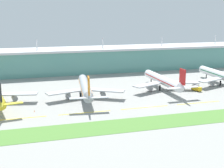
# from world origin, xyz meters

# --- Properties ---
(ground_plane) EXTENTS (600.00, 600.00, 0.00)m
(ground_plane) POSITION_xyz_m (0.00, 0.00, 0.00)
(ground_plane) COLOR gray
(terminal_building) EXTENTS (288.00, 34.00, 30.32)m
(terminal_building) POSITION_xyz_m (-0.00, 113.12, 10.86)
(terminal_building) COLOR #5B9E93
(terminal_building) RESTS_ON ground
(airliner_near_middle) EXTENTS (48.46, 62.63, 18.90)m
(airliner_near_middle) POSITION_xyz_m (-31.03, 28.53, 6.45)
(airliner_near_middle) COLOR #ADB2BC
(airliner_near_middle) RESTS_ON ground
(airliner_far_middle) EXTENTS (48.78, 59.79, 18.90)m
(airliner_far_middle) POSITION_xyz_m (24.43, 34.50, 6.44)
(airliner_far_middle) COLOR white
(airliner_far_middle) RESTS_ON ground
(airliner_farthest) EXTENTS (48.79, 67.39, 18.90)m
(airliner_farthest) POSITION_xyz_m (73.00, 35.95, 6.45)
(airliner_farthest) COLOR silver
(airliner_farthest) RESTS_ON ground
(taxiway_stripe_west) EXTENTS (28.00, 0.70, 0.04)m
(taxiway_stripe_west) POSITION_xyz_m (-71.00, -0.53, 0.02)
(taxiway_stripe_west) COLOR yellow
(taxiway_stripe_west) RESTS_ON ground
(taxiway_stripe_mid_west) EXTENTS (28.00, 0.70, 0.04)m
(taxiway_stripe_mid_west) POSITION_xyz_m (-37.00, -0.53, 0.02)
(taxiway_stripe_mid_west) COLOR yellow
(taxiway_stripe_mid_west) RESTS_ON ground
(taxiway_stripe_centre) EXTENTS (28.00, 0.70, 0.04)m
(taxiway_stripe_centre) POSITION_xyz_m (-3.00, -0.53, 0.02)
(taxiway_stripe_centre) COLOR yellow
(taxiway_stripe_centre) RESTS_ON ground
(taxiway_stripe_mid_east) EXTENTS (28.00, 0.70, 0.04)m
(taxiway_stripe_mid_east) POSITION_xyz_m (31.00, -0.53, 0.02)
(taxiway_stripe_mid_east) COLOR yellow
(taxiway_stripe_mid_east) RESTS_ON ground
(grass_verge) EXTENTS (300.00, 18.00, 0.10)m
(grass_verge) POSITION_xyz_m (0.00, -24.15, 0.05)
(grass_verge) COLOR #518438
(grass_verge) RESTS_ON ground
(fuel_truck) EXTENTS (4.65, 7.65, 4.95)m
(fuel_truck) POSITION_xyz_m (44.73, 25.55, 2.26)
(fuel_truck) COLOR gold
(fuel_truck) RESTS_ON ground
(safety_cone_left_wingtip) EXTENTS (0.56, 0.56, 0.70)m
(safety_cone_left_wingtip) POSITION_xyz_m (-62.84, 8.85, 0.35)
(safety_cone_left_wingtip) COLOR orange
(safety_cone_left_wingtip) RESTS_ON ground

